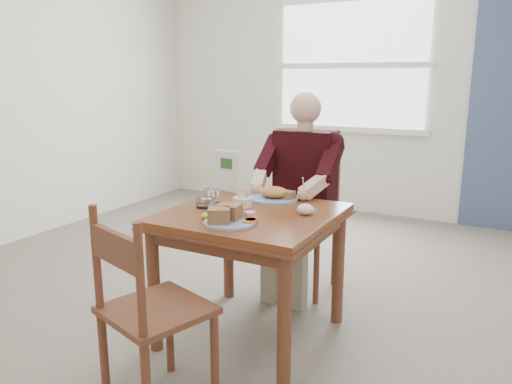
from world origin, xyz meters
The scene contains 16 objects.
floor centered at (0.00, 0.00, 0.00)m, with size 6.00×6.00×0.00m, color #696155.
wall_back centered at (0.00, 3.00, 1.40)m, with size 5.50×5.50×0.00m, color silver.
lemon_wedge centered at (-0.14, -0.24, 0.77)m, with size 0.06×0.04×0.03m, color yellow.
napkin centered at (0.29, 0.09, 0.78)m, with size 0.09×0.08×0.06m, color white.
metal_dish centered at (0.29, 0.16, 0.76)m, with size 0.08×0.08×0.01m, color silver.
window centered at (-0.40, 2.97, 1.60)m, with size 1.72×0.04×1.42m.
table centered at (0.00, 0.00, 0.64)m, with size 0.92×0.92×0.75m.
chair_far centered at (0.00, 0.80, 0.48)m, with size 0.42×0.42×0.95m.
chair_near centered at (-0.09, -0.79, 0.48)m, with size 0.53×0.53×0.95m.
diner centered at (0.00, 0.71, 0.81)m, with size 0.53×0.56×1.39m.
near_plate centered at (0.01, -0.26, 0.78)m, with size 0.35×0.35×0.09m.
far_plate centered at (0.00, 0.31, 0.78)m, with size 0.34×0.34×0.08m.
caddy centered at (-0.10, 0.07, 0.78)m, with size 0.13×0.13×0.08m.
shakers centered at (-0.31, 0.08, 0.80)m, with size 0.11×0.07×0.09m.
creamer centered at (-0.28, -0.04, 0.78)m, with size 0.11×0.11×0.05m.
menu centered at (-0.38, 0.37, 0.89)m, with size 0.18×0.04×0.27m.
Camera 1 is at (1.29, -2.35, 1.48)m, focal length 35.00 mm.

